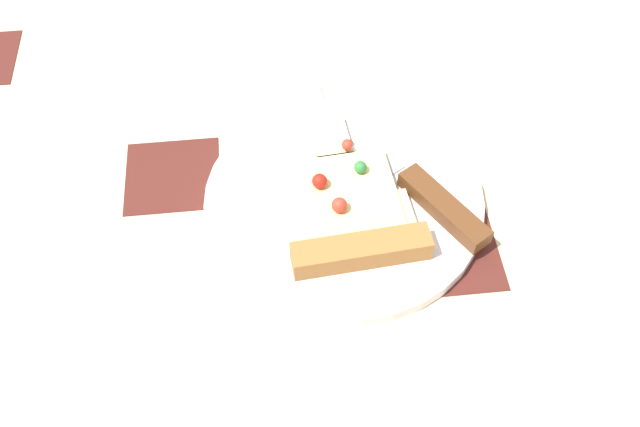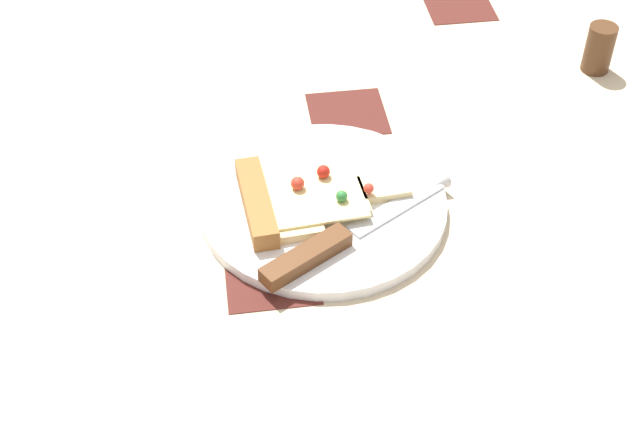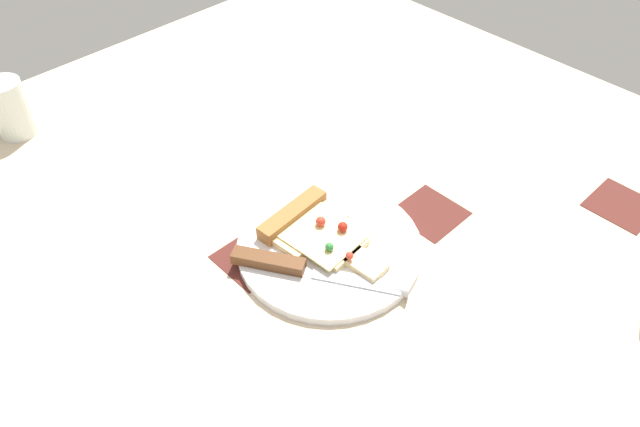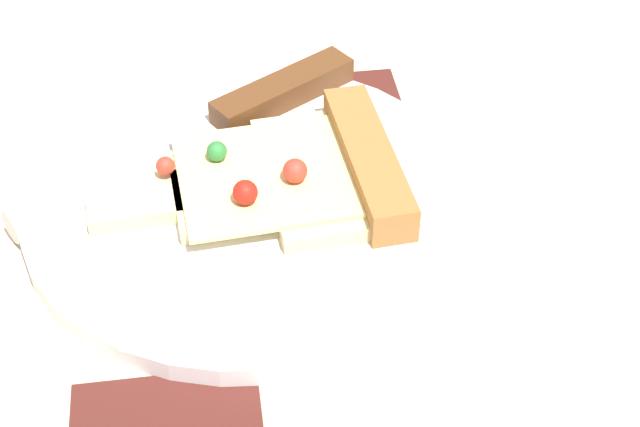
{
  "view_description": "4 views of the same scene",
  "coord_description": "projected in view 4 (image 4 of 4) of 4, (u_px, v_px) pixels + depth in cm",
  "views": [
    {
      "loc": [
        -38.62,
        8.7,
        52.44
      ],
      "look_at": [
        -1.98,
        4.78,
        2.99
      ],
      "focal_mm": 39.57,
      "sensor_mm": 36.0,
      "label": 1
    },
    {
      "loc": [
        -8.97,
        -66.69,
        65.22
      ],
      "look_at": [
        0.35,
        -0.53,
        2.09
      ],
      "focal_mm": 51.0,
      "sensor_mm": 36.0,
      "label": 2
    },
    {
      "loc": [
        41.8,
        -39.17,
        63.73
      ],
      "look_at": [
        -2.82,
        4.19,
        3.12
      ],
      "focal_mm": 34.39,
      "sensor_mm": 36.0,
      "label": 3
    },
    {
      "loc": [
        2.84,
        44.2,
        37.86
      ],
      "look_at": [
        -2.47,
        6.05,
        2.7
      ],
      "focal_mm": 54.4,
      "sensor_mm": 36.0,
      "label": 4
    }
  ],
  "objects": [
    {
      "name": "knife",
      "position": [
        225.0,
        121.0,
        0.6
      ],
      "size": [
        21.54,
        14.36,
        2.45
      ],
      "rotation": [
        0.0,
        0.0,
        5.26
      ],
      "color": "silver",
      "rests_on": "plate"
    },
    {
      "name": "ground_plane",
      "position": [
        266.0,
        202.0,
        0.59
      ],
      "size": [
        142.03,
        142.03,
        3.0
      ],
      "color": "#C6B293",
      "rests_on": "ground"
    },
    {
      "name": "pizza_slice",
      "position": [
        293.0,
        176.0,
        0.55
      ],
      "size": [
        17.97,
        12.17,
        2.7
      ],
      "rotation": [
        0.0,
        0.0,
        4.79
      ],
      "color": "beige",
      "rests_on": "plate"
    },
    {
      "name": "plate",
      "position": [
        250.0,
        201.0,
        0.56
      ],
      "size": [
        25.84,
        25.84,
        1.31
      ],
      "primitive_type": "cylinder",
      "color": "silver",
      "rests_on": "ground_plane"
    }
  ]
}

